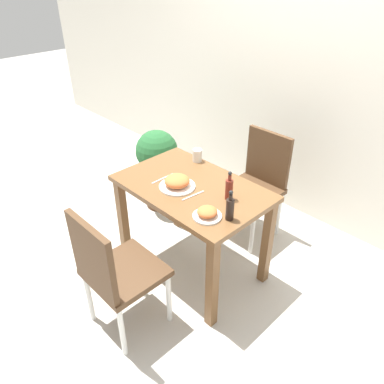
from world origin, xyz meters
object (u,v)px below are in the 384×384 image
(side_plate, at_px, (207,213))
(sauce_bottle, at_px, (229,188))
(chair_near, at_px, (113,270))
(potted_plant_left, at_px, (157,161))
(drink_cup, at_px, (197,155))
(chair_far, at_px, (258,180))
(condiment_bottle, at_px, (230,208))
(food_plate, at_px, (177,182))

(side_plate, height_order, sauce_bottle, sauce_bottle)
(chair_near, xyz_separation_m, potted_plant_left, (-0.90, 1.08, -0.03))
(sauce_bottle, bearing_deg, drink_cup, 156.29)
(sauce_bottle, bearing_deg, potted_plant_left, 164.37)
(chair_far, distance_m, potted_plant_left, 0.93)
(chair_far, bearing_deg, condiment_bottle, -64.66)
(chair_near, xyz_separation_m, drink_cup, (-0.31, 1.00, 0.28))
(chair_far, height_order, side_plate, chair_far)
(sauce_bottle, bearing_deg, chair_near, -104.27)
(condiment_bottle, bearing_deg, chair_near, -119.34)
(drink_cup, xyz_separation_m, condiment_bottle, (0.65, -0.38, 0.03))
(side_plate, bearing_deg, chair_near, -114.18)
(food_plate, xyz_separation_m, condiment_bottle, (0.48, -0.02, 0.04))
(drink_cup, bearing_deg, potted_plant_left, 171.79)
(potted_plant_left, bearing_deg, food_plate, -30.29)
(drink_cup, distance_m, condiment_bottle, 0.76)
(side_plate, relative_size, potted_plant_left, 0.23)
(chair_far, relative_size, drink_cup, 9.37)
(chair_near, bearing_deg, potted_plant_left, -50.19)
(drink_cup, bearing_deg, side_plate, -40.23)
(chair_near, relative_size, sauce_bottle, 4.48)
(side_plate, bearing_deg, potted_plant_left, 154.33)
(side_plate, relative_size, condiment_bottle, 0.88)
(food_plate, distance_m, sauce_bottle, 0.36)
(condiment_bottle, bearing_deg, potted_plant_left, 159.37)
(chair_near, height_order, chair_far, same)
(chair_far, bearing_deg, drink_cup, -121.62)
(chair_far, height_order, drink_cup, chair_far)
(chair_near, distance_m, chair_far, 1.43)
(chair_near, bearing_deg, chair_far, -88.33)
(chair_near, xyz_separation_m, chair_far, (-0.04, 1.43, 0.00))
(potted_plant_left, bearing_deg, drink_cup, -8.21)
(chair_near, distance_m, condiment_bottle, 0.77)
(chair_far, relative_size, side_plate, 5.07)
(chair_far, distance_m, side_plate, 0.97)
(sauce_bottle, height_order, condiment_bottle, same)
(potted_plant_left, bearing_deg, side_plate, -25.67)
(food_plate, bearing_deg, side_plate, -15.02)
(chair_far, distance_m, food_plate, 0.84)
(food_plate, xyz_separation_m, potted_plant_left, (-0.77, 0.45, -0.30))
(food_plate, distance_m, drink_cup, 0.40)
(chair_near, xyz_separation_m, condiment_bottle, (0.34, 0.61, 0.31))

